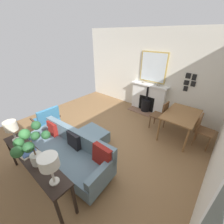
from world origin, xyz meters
TOP-DOWN VIEW (x-y plane):
  - ground_plane at (0.00, 0.00)m, footprint 5.47×5.35m
  - wall_left at (-2.73, 0.00)m, footprint 0.12×5.35m
  - fireplace at (-2.53, 0.27)m, footprint 0.57×1.33m
  - mirror_over_mantel at (-2.65, 0.27)m, footprint 0.04×0.93m
  - mantel_bowl_near at (-2.55, 0.04)m, footprint 0.15×0.15m
  - mantel_bowl_far at (-2.55, 0.57)m, footprint 0.13×0.13m
  - sofa at (0.90, 0.25)m, footprint 0.93×2.09m
  - ottoman at (0.11, 0.11)m, footprint 0.62×0.74m
  - armchair_accent at (0.58, -1.27)m, footprint 0.69×0.61m
  - console_table at (1.58, 0.25)m, footprint 0.32×1.89m
  - table_lamp_near_end at (1.58, -0.46)m, footprint 0.22×0.22m
  - table_lamp_far_end at (1.58, 0.96)m, footprint 0.26×0.26m
  - potted_plant at (1.59, 0.43)m, footprint 0.56×0.46m
  - book_stack at (1.58, 0.14)m, footprint 0.29×0.19m
  - dining_table at (-1.67, 1.70)m, footprint 1.18×0.79m
  - dining_chair_near_fireplace at (-1.66, 1.17)m, footprint 0.41×0.41m
  - dining_chair_by_back_wall at (-1.67, 2.24)m, footprint 0.41×0.41m
  - photo_gallery_row at (-2.66, 1.48)m, footprint 0.02×0.32m

SIDE VIEW (x-z plane):
  - ground_plane at x=0.00m, z-range -0.01..0.00m
  - ottoman at x=0.11m, z-range 0.04..0.43m
  - sofa at x=0.90m, z-range -0.06..0.74m
  - armchair_accent at x=0.58m, z-range 0.04..0.86m
  - fireplace at x=-2.53m, z-range -0.05..0.97m
  - dining_chair_by_back_wall at x=-1.67m, z-range 0.08..0.93m
  - dining_chair_near_fireplace at x=-1.66m, z-range 0.08..0.99m
  - dining_table at x=-1.67m, z-range 0.28..1.00m
  - console_table at x=1.58m, z-range 0.28..1.02m
  - book_stack at x=1.58m, z-range 0.74..0.78m
  - mantel_bowl_far at x=-2.55m, z-range 1.03..1.08m
  - mantel_bowl_near at x=-2.55m, z-range 1.03..1.08m
  - table_lamp_near_end at x=1.58m, z-range 0.85..1.27m
  - table_lamp_far_end at x=1.58m, z-range 0.88..1.37m
  - potted_plant at x=1.59m, z-range 0.80..1.49m
  - photo_gallery_row at x=-2.66m, z-range 1.05..1.61m
  - wall_left at x=-2.73m, z-range 0.00..2.79m
  - mirror_over_mantel at x=-2.65m, z-range 1.09..2.09m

